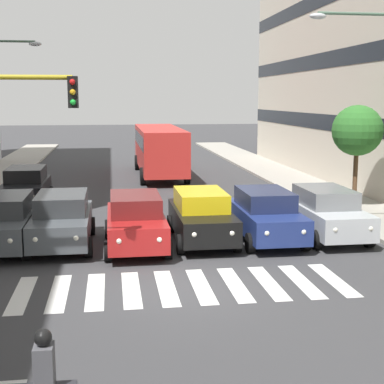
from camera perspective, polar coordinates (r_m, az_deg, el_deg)
ground_plane at (r=14.66m, az=-0.84°, el=-9.62°), size 180.00×180.00×0.00m
crosswalk_markings at (r=14.66m, az=-0.84°, el=-9.60°), size 8.55×2.80×0.01m
car_0 at (r=20.04m, az=13.47°, el=-2.02°), size 2.02×4.44×1.72m
car_1 at (r=19.24m, az=7.48°, el=-2.31°), size 2.02×4.44×1.72m
car_2 at (r=18.91m, az=0.96°, el=-2.44°), size 2.02×4.44×1.72m
car_3 at (r=18.25m, az=-5.75°, el=-2.93°), size 2.02×4.44×1.72m
car_4 at (r=18.83m, az=-13.08°, el=-2.74°), size 2.02×4.44×1.72m
car_5 at (r=19.03m, az=-18.63°, el=-2.87°), size 2.02×4.44×1.72m
car_row2_0 at (r=26.35m, az=-16.53°, el=0.58°), size 2.02×4.44×1.72m
bus_behind_traffic at (r=34.98m, az=-3.36°, el=4.68°), size 2.78×10.50×3.00m
street_lamp_left at (r=19.94m, az=18.71°, el=8.84°), size 3.19×0.28×7.50m
street_tree_1 at (r=25.00m, az=16.47°, el=5.98°), size 2.17×2.17×4.38m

